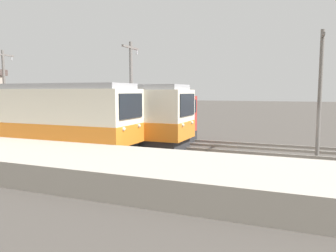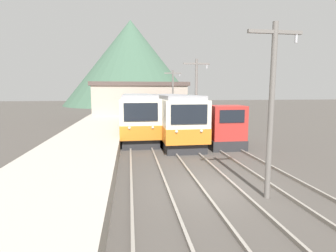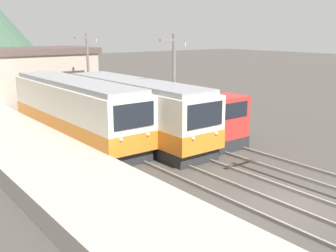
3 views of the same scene
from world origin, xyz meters
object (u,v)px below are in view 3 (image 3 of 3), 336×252
(catenary_mast_mid, at_px, (174,85))
(catenary_mast_far, at_px, (88,70))
(shunting_locomotive, at_px, (204,122))
(commuter_train_center, at_px, (134,113))
(commuter_train_left, at_px, (76,112))

(catenary_mast_mid, distance_m, catenary_mast_far, 10.76)
(shunting_locomotive, bearing_deg, commuter_train_center, 135.56)
(commuter_train_left, xyz_separation_m, commuter_train_center, (2.80, -2.17, -0.01))
(commuter_train_center, relative_size, shunting_locomotive, 2.18)
(commuter_train_left, bearing_deg, shunting_locomotive, -41.38)
(commuter_train_center, xyz_separation_m, shunting_locomotive, (3.00, -2.94, -0.50))
(commuter_train_center, height_order, catenary_mast_mid, catenary_mast_mid)
(commuter_train_center, height_order, shunting_locomotive, commuter_train_center)
(catenary_mast_mid, bearing_deg, commuter_train_center, 127.52)
(shunting_locomotive, relative_size, catenary_mast_far, 0.90)
(commuter_train_center, relative_size, catenary_mast_far, 1.97)
(commuter_train_left, relative_size, commuter_train_center, 1.04)
(commuter_train_center, xyz_separation_m, catenary_mast_far, (1.51, 8.80, 1.78))
(commuter_train_center, height_order, catenary_mast_far, catenary_mast_far)
(commuter_train_center, distance_m, catenary_mast_far, 9.10)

